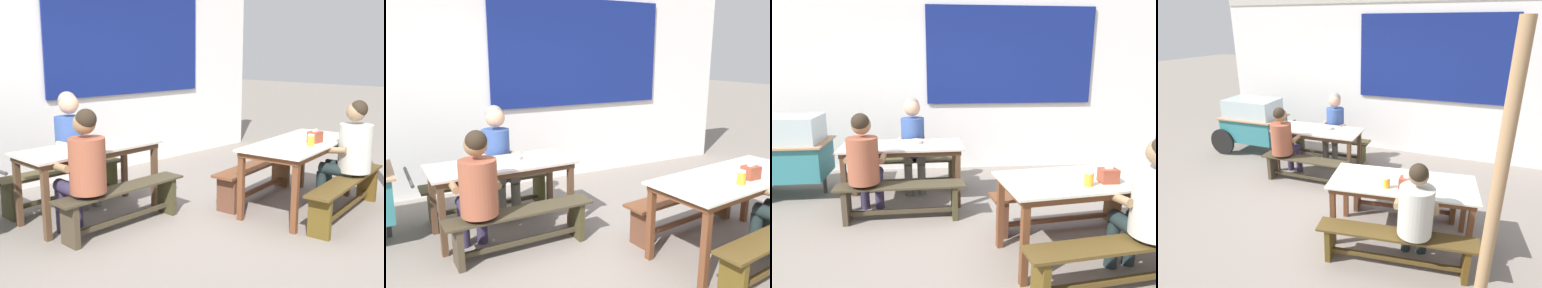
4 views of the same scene
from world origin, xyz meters
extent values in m
plane|color=gray|center=(0.00, 0.00, 0.00)|extent=(40.00, 40.00, 0.00)
cube|color=white|center=(0.00, 2.51, 1.44)|extent=(7.24, 0.12, 2.89)
cube|color=navy|center=(0.89, 2.42, 1.92)|extent=(2.78, 0.03, 1.56)
cube|color=beige|center=(-0.80, 0.98, 0.76)|extent=(1.55, 0.72, 0.02)
cube|color=brown|center=(-0.80, 0.98, 0.71)|extent=(1.47, 0.65, 0.06)
cube|color=brown|center=(-0.12, 1.28, 0.34)|extent=(0.06, 0.06, 0.68)
cube|color=brown|center=(-0.10, 0.73, 0.34)|extent=(0.06, 0.06, 0.68)
cube|color=brown|center=(-1.49, 1.24, 0.34)|extent=(0.06, 0.06, 0.68)
cube|color=brown|center=(-1.48, 0.69, 0.34)|extent=(0.06, 0.06, 0.68)
cube|color=silver|center=(1.04, -0.47, 0.76)|extent=(1.77, 0.94, 0.02)
cube|color=brown|center=(1.04, -0.47, 0.72)|extent=(1.68, 0.87, 0.06)
cube|color=brown|center=(1.75, -0.07, 0.34)|extent=(0.07, 0.07, 0.69)
cube|color=brown|center=(0.24, -0.26, 0.34)|extent=(0.07, 0.07, 0.69)
cube|color=brown|center=(0.32, -0.87, 0.34)|extent=(0.07, 0.07, 0.69)
cube|color=#463E23|center=(-0.82, 1.54, 0.42)|extent=(1.57, 0.36, 0.03)
cube|color=#43441F|center=(-0.16, 1.56, 0.20)|extent=(0.07, 0.27, 0.40)
cube|color=#4A4228|center=(-1.48, 1.52, 0.20)|extent=(0.07, 0.27, 0.40)
cube|color=#463E23|center=(-0.82, 1.54, 0.10)|extent=(1.28, 0.08, 0.04)
cube|color=#403826|center=(-0.78, 0.43, 0.42)|extent=(1.48, 0.33, 0.02)
cube|color=#403B22|center=(-0.17, 0.45, 0.21)|extent=(0.07, 0.24, 0.41)
cube|color=#473B2B|center=(-1.40, 0.41, 0.21)|extent=(0.07, 0.24, 0.41)
cube|color=#403826|center=(-0.78, 0.43, 0.10)|extent=(1.19, 0.08, 0.04)
cube|color=brown|center=(0.97, 0.08, 0.42)|extent=(1.58, 0.47, 0.03)
cube|color=brown|center=(1.62, 0.16, 0.20)|extent=(0.09, 0.24, 0.40)
cube|color=brown|center=(0.31, -0.01, 0.20)|extent=(0.09, 0.24, 0.40)
cube|color=brown|center=(0.97, 0.08, 0.10)|extent=(1.27, 0.21, 0.04)
cube|color=brown|center=(0.39, -1.11, 0.20)|extent=(0.09, 0.23, 0.41)
cylinder|color=#333333|center=(-1.94, 1.38, 0.13)|extent=(0.05, 0.05, 0.26)
cylinder|color=#3F3F3F|center=(-1.70, 1.39, 0.63)|extent=(0.06, 0.73, 0.04)
cylinder|color=#615E55|center=(-0.76, 1.20, 0.22)|extent=(0.11, 0.11, 0.43)
cylinder|color=#615E55|center=(-0.58, 1.22, 0.22)|extent=(0.11, 0.11, 0.43)
cylinder|color=#615E55|center=(-0.77, 1.37, 0.48)|extent=(0.17, 0.38, 0.13)
cylinder|color=#615E55|center=(-0.59, 1.39, 0.48)|extent=(0.17, 0.38, 0.13)
cylinder|color=#375396|center=(-0.70, 1.54, 0.75)|extent=(0.33, 0.33, 0.56)
sphere|color=tan|center=(-0.70, 1.52, 1.17)|extent=(0.23, 0.23, 0.23)
sphere|color=gray|center=(-0.70, 1.55, 1.21)|extent=(0.21, 0.21, 0.21)
cylinder|color=tan|center=(-0.87, 1.34, 0.74)|extent=(0.10, 0.31, 0.07)
cylinder|color=tan|center=(-0.50, 1.38, 0.74)|extent=(0.10, 0.31, 0.11)
cylinder|color=#1E2A2B|center=(1.34, -0.66, 0.22)|extent=(0.11, 0.11, 0.43)
cylinder|color=#1E2A2B|center=(1.17, -0.68, 0.22)|extent=(0.11, 0.11, 0.43)
cylinder|color=#907251|center=(1.08, -0.84, 0.72)|extent=(0.11, 0.31, 0.10)
cylinder|color=#352C49|center=(-1.09, 0.79, 0.22)|extent=(0.11, 0.11, 0.43)
cylinder|color=#352C49|center=(-1.27, 0.79, 0.22)|extent=(0.11, 0.11, 0.43)
cylinder|color=#352C49|center=(-1.09, 0.61, 0.48)|extent=(0.13, 0.41, 0.13)
cylinder|color=#352C49|center=(-1.27, 0.61, 0.48)|extent=(0.13, 0.41, 0.13)
cylinder|color=#964F37|center=(-1.18, 0.42, 0.73)|extent=(0.34, 0.34, 0.52)
sphere|color=#936D4A|center=(-1.18, 0.44, 1.13)|extent=(0.21, 0.21, 0.21)
sphere|color=#2D2319|center=(-1.18, 0.41, 1.16)|extent=(0.20, 0.20, 0.20)
cylinder|color=#936D4A|center=(-0.99, 0.60, 0.72)|extent=(0.07, 0.31, 0.10)
cylinder|color=#936D4A|center=(-1.37, 0.60, 0.72)|extent=(0.07, 0.30, 0.08)
cube|color=brown|center=(1.11, -0.61, 0.83)|extent=(0.15, 0.12, 0.12)
cube|color=white|center=(1.11, -0.61, 0.90)|extent=(0.06, 0.04, 0.02)
cylinder|color=orange|center=(0.90, -0.67, 0.83)|extent=(0.08, 0.08, 0.11)
cylinder|color=white|center=(0.90, -0.67, 0.89)|extent=(0.07, 0.07, 0.02)
cylinder|color=silver|center=(-0.64, 1.07, 0.79)|extent=(0.18, 0.18, 0.04)
camera|label=1|loc=(-3.45, -3.19, 1.77)|focal=43.24mm
camera|label=2|loc=(-1.92, -2.97, 1.91)|focal=36.77mm
camera|label=3|loc=(-0.36, -3.26, 1.75)|focal=31.60mm
camera|label=4|loc=(1.70, -3.87, 2.50)|focal=30.37mm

